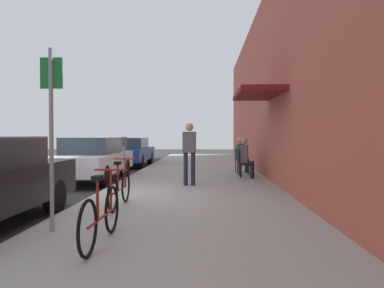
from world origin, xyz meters
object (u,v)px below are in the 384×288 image
object	(u,v)px
cafe_chair_0	(244,162)
parked_car_1	(91,159)
cafe_chair_1	(242,160)
parking_meter	(124,158)
pedestrian_standing	(189,149)
bicycle_1	(120,188)
street_sign	(51,125)
cafe_chair_2	(240,159)
parked_car_2	(129,151)
seated_patron_2	(241,153)
seated_patron_0	(246,156)
bicycle_0	(101,215)

from	to	relation	value
cafe_chair_0	parked_car_1	bearing A→B (deg)	-178.01
cafe_chair_1	parking_meter	bearing A→B (deg)	-136.63
parking_meter	pedestrian_standing	world-z (taller)	pedestrian_standing
bicycle_1	cafe_chair_1	size ratio (longest dim) A/B	1.97
street_sign	bicycle_1	size ratio (longest dim) A/B	1.52
pedestrian_standing	parking_meter	bearing A→B (deg)	-164.92
cafe_chair_2	bicycle_1	bearing A→B (deg)	-113.58
parked_car_1	parking_meter	xyz separation A→B (m)	(1.55, -2.13, 0.16)
bicycle_1	parked_car_2	bearing A→B (deg)	101.05
parked_car_1	pedestrian_standing	bearing A→B (deg)	-27.42
street_sign	bicycle_1	world-z (taller)	street_sign
cafe_chair_0	seated_patron_2	bearing A→B (deg)	87.96
bicycle_1	seated_patron_0	bearing A→B (deg)	59.16
parking_meter	cafe_chair_2	world-z (taller)	parking_meter
parked_car_1	cafe_chair_2	size ratio (longest dim) A/B	5.06
parked_car_2	pedestrian_standing	distance (m)	8.13
parked_car_1	pedestrian_standing	size ratio (longest dim) A/B	2.59
street_sign	bicycle_0	distance (m)	1.57
cafe_chair_1	bicycle_0	bearing A→B (deg)	-107.25
parked_car_1	seated_patron_2	distance (m)	5.29
parked_car_1	bicycle_1	distance (m)	5.15
parked_car_1	street_sign	world-z (taller)	street_sign
parked_car_1	street_sign	distance (m)	6.74
cafe_chair_1	parked_car_2	bearing A→B (deg)	135.97
bicycle_1	bicycle_0	bearing A→B (deg)	-82.07
parked_car_1	cafe_chair_0	xyz separation A→B (m)	(4.90, 0.17, -0.10)
bicycle_0	seated_patron_0	distance (m)	7.70
parked_car_2	street_sign	distance (m)	12.41
street_sign	cafe_chair_1	world-z (taller)	street_sign
seated_patron_0	parking_meter	bearing A→B (deg)	-146.14
seated_patron_0	pedestrian_standing	world-z (taller)	pedestrian_standing
parked_car_1	cafe_chair_0	distance (m)	4.91
seated_patron_0	cafe_chair_1	distance (m)	0.90
seated_patron_0	cafe_chair_0	bearing A→B (deg)	168.98
cafe_chair_0	cafe_chair_2	distance (m)	1.65
parked_car_1	seated_patron_0	bearing A→B (deg)	1.84
seated_patron_2	pedestrian_standing	xyz separation A→B (m)	(-1.73, -3.50, 0.30)
bicycle_0	seated_patron_0	bearing A→B (deg)	70.38
parking_meter	cafe_chair_0	bearing A→B (deg)	34.46
cafe_chair_2	seated_patron_2	world-z (taller)	seated_patron_2
cafe_chair_1	cafe_chair_2	world-z (taller)	same
parking_meter	pedestrian_standing	xyz separation A→B (m)	(1.68, 0.45, 0.23)
parked_car_1	seated_patron_0	xyz separation A→B (m)	(4.96, 0.16, 0.09)
parked_car_2	seated_patron_0	bearing A→B (deg)	-48.53
pedestrian_standing	cafe_chair_1	bearing A→B (deg)	58.39
cafe_chair_1	pedestrian_standing	size ratio (longest dim) A/B	0.51
bicycle_1	seated_patron_2	size ratio (longest dim) A/B	1.33
parked_car_2	cafe_chair_0	size ratio (longest dim) A/B	5.06
seated_patron_0	cafe_chair_2	bearing A→B (deg)	92.08
street_sign	cafe_chair_2	xyz separation A→B (m)	(3.40, 8.32, -1.02)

